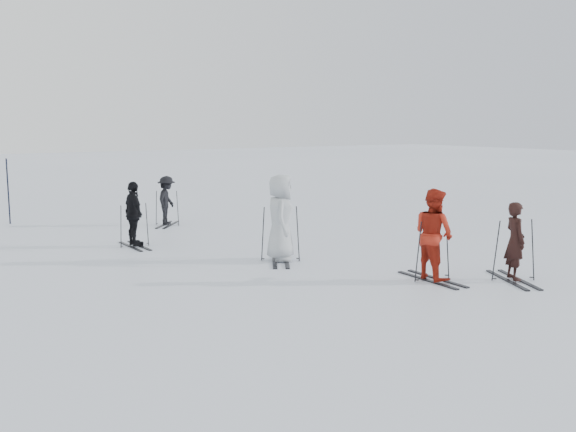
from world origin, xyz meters
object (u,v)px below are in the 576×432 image
object	(u,v)px
skier_uphill_left	(134,215)
piste_marker	(8,191)
skier_near_dark	(515,242)
skier_grey	(280,219)
skier_uphill_far	(167,201)
skier_red	(434,235)

from	to	relation	value
skier_uphill_left	piste_marker	size ratio (longest dim) A/B	0.80
skier_near_dark	skier_grey	distance (m)	5.13
skier_uphill_far	piste_marker	world-z (taller)	piste_marker
skier_near_dark	skier_uphill_left	world-z (taller)	skier_uphill_left
skier_uphill_far	skier_near_dark	bearing A→B (deg)	-123.53
skier_red	skier_uphill_left	bearing A→B (deg)	32.59
skier_uphill_left	skier_uphill_far	xyz separation A→B (m)	(2.05, 2.86, -0.07)
skier_grey	skier_uphill_far	bearing A→B (deg)	32.39
skier_grey	piste_marker	size ratio (longest dim) A/B	0.96
skier_near_dark	skier_uphill_left	distance (m)	9.30
skier_near_dark	skier_red	world-z (taller)	skier_red
skier_red	piste_marker	xyz separation A→B (m)	(-5.99, 12.55, 0.11)
skier_grey	skier_uphill_left	world-z (taller)	skier_grey
skier_red	skier_uphill_far	xyz separation A→B (m)	(-1.88, 9.59, -0.17)
skier_red	skier_uphill_left	distance (m)	7.79
skier_near_dark	skier_uphill_far	size ratio (longest dim) A/B	1.04
skier_red	skier_uphill_left	xyz separation A→B (m)	(-3.92, 6.73, -0.09)
skier_near_dark	skier_grey	xyz separation A→B (m)	(-3.01, 4.14, 0.20)
skier_grey	skier_uphill_far	world-z (taller)	skier_grey
skier_uphill_left	piste_marker	world-z (taller)	piste_marker
skier_red	piste_marker	size ratio (longest dim) A/B	0.89
piste_marker	skier_red	bearing A→B (deg)	-64.48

